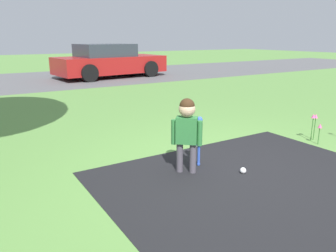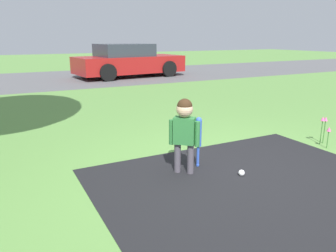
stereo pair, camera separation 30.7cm
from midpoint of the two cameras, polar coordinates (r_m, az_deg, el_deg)
ground_plane at (r=3.91m, az=13.78°, el=-8.30°), size 60.00×60.00×0.00m
street_strip at (r=13.20m, az=-16.86°, el=7.94°), size 40.00×6.00×0.01m
child at (r=3.68m, az=5.26°, el=0.03°), size 0.28×0.26×0.88m
baseball_bat at (r=3.93m, az=7.56°, el=-1.59°), size 0.07×0.07×0.62m
sports_ball at (r=3.89m, az=14.93°, el=-7.92°), size 0.07×0.07×0.07m
parked_car at (r=13.25m, az=-6.28°, el=11.15°), size 4.35×2.27×1.28m
flower_bed at (r=5.38m, az=28.31°, el=0.24°), size 0.65×0.24×0.42m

